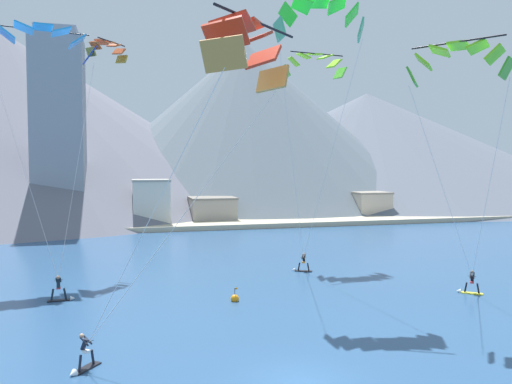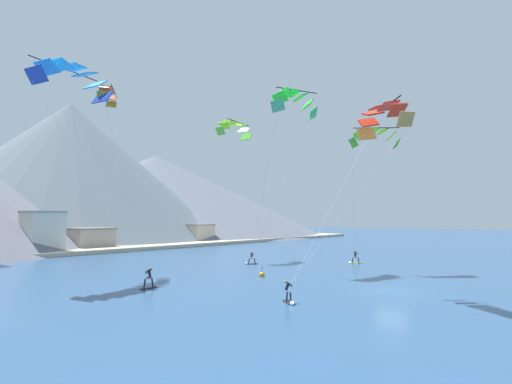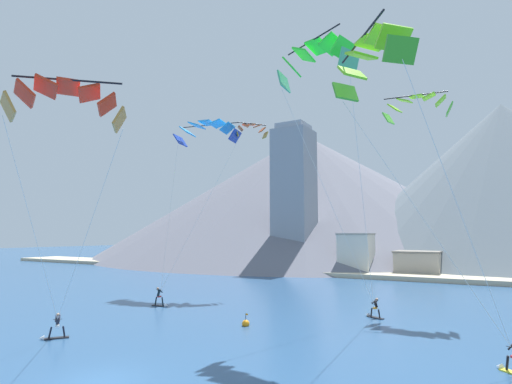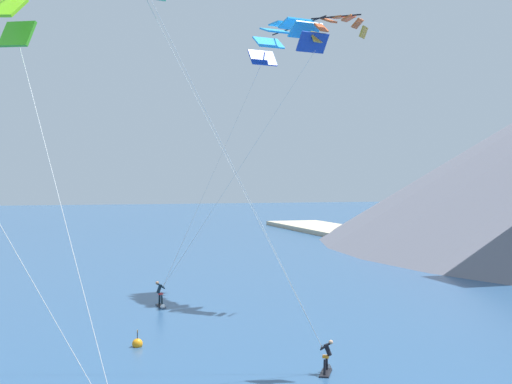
% 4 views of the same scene
% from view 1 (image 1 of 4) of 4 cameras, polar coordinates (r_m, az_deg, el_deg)
% --- Properties ---
extents(ground_plane, '(400.00, 400.00, 0.00)m').
position_cam_1_polar(ground_plane, '(22.20, 5.22, -20.88)').
color(ground_plane, navy).
extents(kitesurfer_near_lead, '(1.38, 1.62, 1.63)m').
position_cam_1_polar(kitesurfer_near_lead, '(24.29, -19.25, -17.74)').
color(kitesurfer_near_lead, black).
rests_on(kitesurfer_near_lead, ground).
extents(kitesurfer_near_trail, '(1.72, 1.19, 1.63)m').
position_cam_1_polar(kitesurfer_near_trail, '(42.93, 5.16, -8.43)').
color(kitesurfer_near_trail, black).
rests_on(kitesurfer_near_trail, ground).
extents(kitesurfer_mid_center, '(1.76, 0.65, 1.82)m').
position_cam_1_polar(kitesurfer_mid_center, '(36.13, -21.31, -10.62)').
color(kitesurfer_mid_center, black).
rests_on(kitesurfer_mid_center, ground).
extents(kitesurfer_far_left, '(1.59, 1.42, 1.68)m').
position_cam_1_polar(kitesurfer_far_left, '(38.66, 23.11, -9.92)').
color(kitesurfer_far_left, yellow).
rests_on(kitesurfer_far_left, ground).
extents(parafoil_kite_near_lead, '(8.45, 6.99, 13.15)m').
position_cam_1_polar(parafoil_kite_near_lead, '(19.47, -1.19, 16.17)').
color(parafoil_kite_near_lead, '#BF8035').
extents(parafoil_kite_near_trail, '(6.10, 9.22, 19.07)m').
position_cam_1_polar(parafoil_kite_near_trail, '(35.70, 7.29, 19.36)').
color(parafoil_kite_near_trail, '#43AD76').
extents(parafoil_kite_mid_center, '(8.56, 11.59, 19.04)m').
position_cam_1_polar(parafoil_kite_mid_center, '(46.34, -23.18, 15.82)').
color(parafoil_kite_mid_center, '#1736A0').
extents(parafoil_kite_far_left, '(7.51, 7.29, 14.63)m').
position_cam_1_polar(parafoil_kite_far_left, '(31.21, 22.09, 13.87)').
color(parafoil_kite_far_left, green).
extents(parafoil_kite_distant_high_outer, '(3.59, 3.59, 1.73)m').
position_cam_1_polar(parafoil_kite_distant_high_outer, '(47.99, -16.60, 15.50)').
color(parafoil_kite_distant_high_outer, '#B68F2D').
extents(parafoil_kite_distant_low_drift, '(6.25, 2.31, 2.41)m').
position_cam_1_polar(parafoil_kite_distant_low_drift, '(49.50, 6.67, 14.54)').
color(parafoil_kite_distant_low_drift, '#5AC834').
extents(race_marker_buoy, '(0.56, 0.56, 1.02)m').
position_cam_1_polar(race_marker_buoy, '(33.82, -2.44, -12.08)').
color(race_marker_buoy, orange).
rests_on(race_marker_buoy, ground).
extents(shoreline_strip, '(180.00, 10.00, 0.70)m').
position_cam_1_polar(shoreline_strip, '(73.19, -9.23, -3.73)').
color(shoreline_strip, '#BCAD8E').
rests_on(shoreline_strip, ground).
extents(shore_building_promenade_mid, '(6.01, 5.33, 4.45)m').
position_cam_1_polar(shore_building_promenade_mid, '(86.73, 12.92, -1.45)').
color(shore_building_promenade_mid, beige).
rests_on(shore_building_promenade_mid, ground).
extents(shore_building_quay_east, '(6.98, 6.51, 4.06)m').
position_cam_1_polar(shore_building_quay_east, '(77.37, -5.02, -2.07)').
color(shore_building_quay_east, '#A89E8E').
rests_on(shore_building_quay_east, ground).
extents(shore_building_quay_west, '(5.33, 5.57, 6.93)m').
position_cam_1_polar(shore_building_quay_west, '(73.77, -11.90, -1.26)').
color(shore_building_quay_west, silver).
rests_on(shore_building_quay_west, ground).
extents(highrise_tower, '(7.00, 7.00, 28.25)m').
position_cam_1_polar(highrise_tower, '(77.14, -21.59, 6.54)').
color(highrise_tower, gray).
rests_on(highrise_tower, ground).
extents(mountain_peak_west_ridge, '(126.38, 126.38, 38.75)m').
position_cam_1_polar(mountain_peak_west_ridge, '(126.58, -26.96, 7.47)').
color(mountain_peak_west_ridge, slate).
rests_on(mountain_peak_west_ridge, ground).
extents(mountain_peak_central_summit, '(85.60, 85.60, 37.48)m').
position_cam_1_polar(mountain_peak_central_summit, '(117.99, -1.20, 7.84)').
color(mountain_peak_central_summit, slate).
rests_on(mountain_peak_central_summit, ground).
extents(mountain_peak_east_shoulder, '(119.15, 119.15, 28.57)m').
position_cam_1_polar(mountain_peak_east_shoulder, '(141.23, 12.48, 5.18)').
color(mountain_peak_east_shoulder, slate).
rests_on(mountain_peak_east_shoulder, ground).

